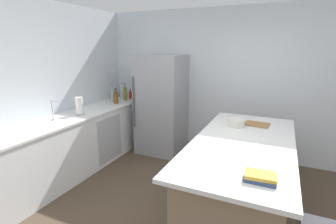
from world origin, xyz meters
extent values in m
cube|color=silver|center=(0.00, 2.25, 1.30)|extent=(6.00, 0.10, 2.60)
cube|color=silver|center=(-2.45, 0.00, 1.30)|extent=(0.10, 6.00, 2.60)
cube|color=white|center=(-2.08, 0.59, 0.44)|extent=(0.65, 3.01, 0.89)
cube|color=white|center=(-2.08, 0.59, 0.90)|extent=(0.68, 3.04, 0.03)
cube|color=#B2B5BA|center=(-1.75, 0.97, 0.44)|extent=(0.01, 0.60, 0.75)
cube|color=#8E755B|center=(0.46, 0.49, 0.44)|extent=(0.89, 2.08, 0.89)
cube|color=white|center=(0.46, 0.49, 0.91)|extent=(1.05, 2.28, 0.04)
cube|color=#93969B|center=(-1.20, 1.83, 0.90)|extent=(0.81, 0.73, 1.81)
cylinder|color=#4C4C51|center=(-1.56, 1.45, 0.99)|extent=(0.02, 0.02, 0.90)
cylinder|color=silver|center=(-2.14, 0.22, 0.93)|extent=(0.05, 0.05, 0.02)
cylinder|color=silver|center=(-2.14, 0.22, 1.08)|extent=(0.02, 0.02, 0.28)
cylinder|color=silver|center=(-2.08, 0.22, 1.20)|extent=(0.14, 0.02, 0.02)
cylinder|color=gray|center=(-2.02, 0.62, 0.92)|extent=(0.14, 0.14, 0.01)
cylinder|color=white|center=(-2.02, 0.62, 1.06)|extent=(0.11, 0.11, 0.26)
cylinder|color=gray|center=(-2.02, 0.62, 1.21)|extent=(0.02, 0.02, 0.04)
cylinder|color=red|center=(-1.99, 2.01, 0.99)|extent=(0.05, 0.05, 0.14)
cylinder|color=red|center=(-1.99, 2.01, 1.08)|extent=(0.03, 0.03, 0.04)
cylinder|color=black|center=(-1.99, 2.01, 1.11)|extent=(0.03, 0.03, 0.01)
cylinder|color=silver|center=(-2.11, 1.90, 1.04)|extent=(0.08, 0.08, 0.24)
cylinder|color=silver|center=(-2.11, 1.90, 1.20)|extent=(0.03, 0.03, 0.07)
cylinder|color=black|center=(-2.11, 1.90, 1.24)|extent=(0.04, 0.04, 0.01)
cylinder|color=olive|center=(-1.98, 1.81, 1.04)|extent=(0.06, 0.06, 0.25)
cylinder|color=olive|center=(-1.98, 1.81, 1.21)|extent=(0.02, 0.02, 0.08)
cylinder|color=black|center=(-1.98, 1.81, 1.25)|extent=(0.03, 0.03, 0.01)
cylinder|color=#5B3319|center=(-2.13, 1.71, 1.01)|extent=(0.06, 0.06, 0.18)
cylinder|color=#5B3319|center=(-2.13, 1.71, 1.13)|extent=(0.02, 0.02, 0.06)
cylinder|color=black|center=(-2.13, 1.71, 1.17)|extent=(0.03, 0.03, 0.01)
cylinder|color=#8CB79E|center=(-2.15, 1.63, 1.03)|extent=(0.07, 0.07, 0.22)
cylinder|color=#8CB79E|center=(-2.15, 1.63, 1.17)|extent=(0.03, 0.03, 0.08)
cylinder|color=black|center=(-2.15, 1.63, 1.22)|extent=(0.03, 0.03, 0.01)
cylinder|color=brown|center=(-1.99, 1.52, 1.02)|extent=(0.09, 0.09, 0.20)
cylinder|color=brown|center=(-1.99, 1.52, 1.15)|extent=(0.04, 0.04, 0.06)
cylinder|color=black|center=(-1.99, 1.52, 1.19)|extent=(0.04, 0.04, 0.01)
cube|color=#334770|center=(0.71, -0.33, 0.94)|extent=(0.24, 0.17, 0.03)
cube|color=gold|center=(0.71, -0.33, 0.97)|extent=(0.24, 0.18, 0.03)
cylinder|color=silver|center=(0.30, 1.00, 0.97)|extent=(0.21, 0.21, 0.10)
cube|color=#9E7042|center=(0.54, 1.18, 0.93)|extent=(0.33, 0.27, 0.02)
camera|label=1|loc=(0.78, -2.20, 1.92)|focal=26.59mm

